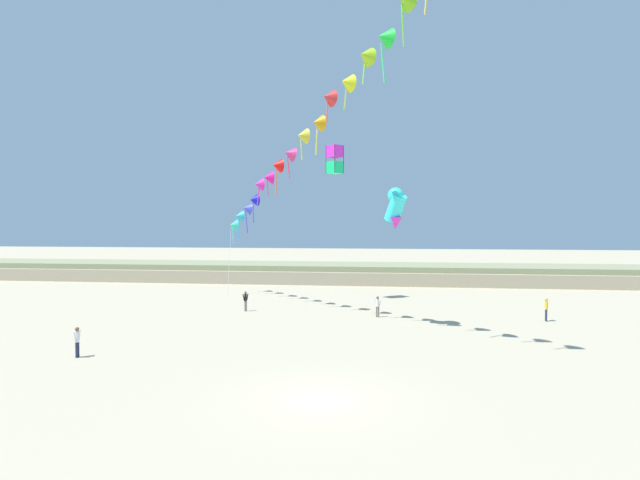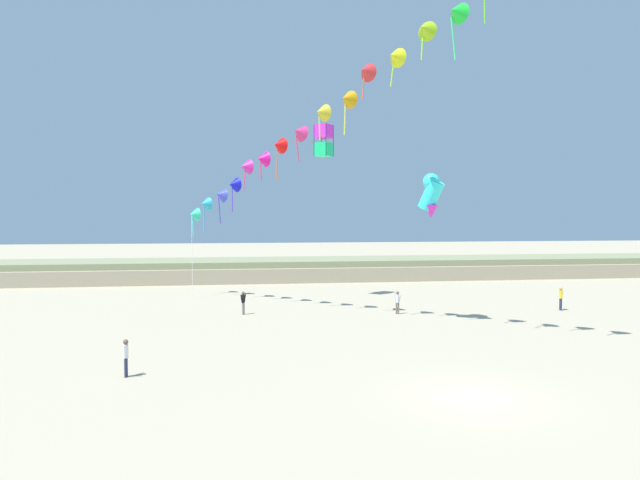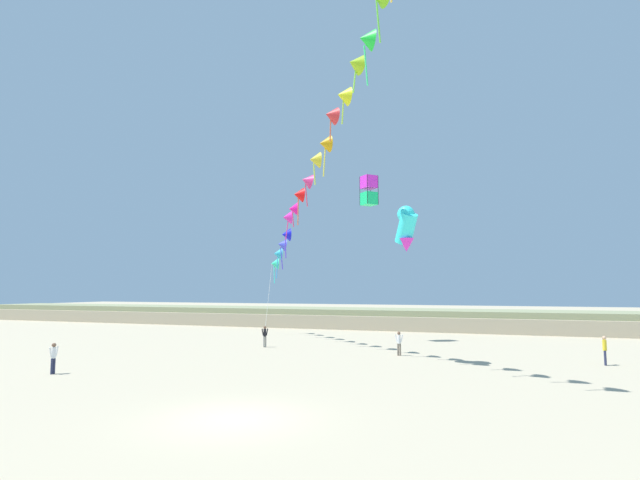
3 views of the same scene
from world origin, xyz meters
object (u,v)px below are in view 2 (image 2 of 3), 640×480
at_px(person_near_left, 126,355).
at_px(large_kite_low_lead, 324,141).
at_px(person_mid_center, 561,297).
at_px(large_kite_mid_trail, 431,194).
at_px(person_far_left, 397,301).
at_px(person_near_right, 243,301).

bearing_deg(person_near_left, large_kite_low_lead, 61.62).
distance_m(person_near_left, person_mid_center, 29.72).
bearing_deg(large_kite_mid_trail, person_far_left, 110.07).
distance_m(person_near_left, large_kite_mid_trail, 20.21).
distance_m(person_far_left, large_kite_low_lead, 14.46).
distance_m(person_mid_center, large_kite_low_lead, 20.90).
bearing_deg(large_kite_mid_trail, person_near_right, 158.65).
bearing_deg(person_near_left, person_near_right, 71.34).
bearing_deg(person_near_right, person_near_left, -108.66).
bearing_deg(person_far_left, large_kite_low_lead, 116.87).
bearing_deg(person_far_left, person_near_left, -139.21).
bearing_deg(person_mid_center, person_near_left, -154.23).
bearing_deg(person_near_left, person_mid_center, 25.77).
height_order(person_mid_center, large_kite_mid_trail, large_kite_mid_trail).
height_order(person_near_right, large_kite_mid_trail, large_kite_mid_trail).
bearing_deg(person_near_right, person_mid_center, -3.40).
relative_size(person_near_left, person_far_left, 1.01).
xyz_separation_m(person_near_left, person_mid_center, (26.76, 12.92, 0.05)).
bearing_deg(person_mid_center, person_near_right, 176.60).
xyz_separation_m(person_near_left, person_far_left, (15.05, 12.99, -0.01)).
distance_m(person_mid_center, large_kite_mid_trail, 13.03).
height_order(person_far_left, large_kite_mid_trail, large_kite_mid_trail).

